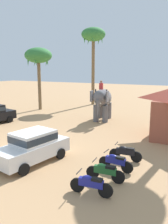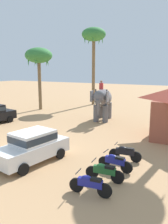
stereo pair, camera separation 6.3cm
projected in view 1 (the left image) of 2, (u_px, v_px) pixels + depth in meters
The scene contains 9 objects.
ground_plane at pixel (19, 155), 13.38m from camera, with size 120.00×120.00×0.00m, color tan.
car_sedan_foreground at pixel (33, 146), 12.16m from camera, with size 2.37×4.32×1.70m.
elephant_with_mahout at pixel (102, 100), 21.81m from camera, with size 2.24×4.00×3.88m.
motorcycle_nearest_camera at pixel (91, 184), 9.07m from camera, with size 1.80×0.55×0.94m.
motorcycle_second_in_row at pixel (105, 171), 10.20m from camera, with size 1.80×0.55×0.94m.
motorcycle_mid_row at pixel (116, 162), 11.25m from camera, with size 1.80×0.55×0.94m.
motorcycle_fourth_in_row at pixel (125, 153), 12.45m from camera, with size 1.80×0.55×0.94m.
palm_tree_behind_elephant at pixel (93, 38), 30.31m from camera, with size 3.20×3.20×10.29m.
palm_tree_left_of_road at pixel (38, 57), 26.91m from camera, with size 3.20×3.20×7.36m.
Camera 1 is at (9.29, -9.41, 5.00)m, focal length 36.64 mm.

